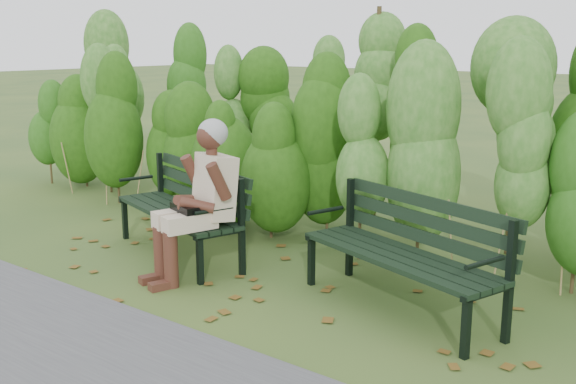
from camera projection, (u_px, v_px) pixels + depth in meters
The scene contains 6 objects.
ground at pixel (262, 288), 5.55m from camera, with size 80.00×80.00×0.00m, color #345023.
hedge_band at pixel (380, 116), 6.71m from camera, with size 11.04×1.67×2.42m.
leaf_litter at pixel (238, 291), 5.48m from camera, with size 5.77×2.16×0.01m.
bench_left at pixel (186, 202), 6.34m from camera, with size 1.80×1.04×0.85m.
bench_right at pixel (409, 245), 5.02m from camera, with size 1.80×1.05×0.86m.
seated_woman at pixel (200, 191), 5.68m from camera, with size 0.61×0.88×1.36m.
Camera 1 is at (3.36, -4.03, 1.99)m, focal length 42.00 mm.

